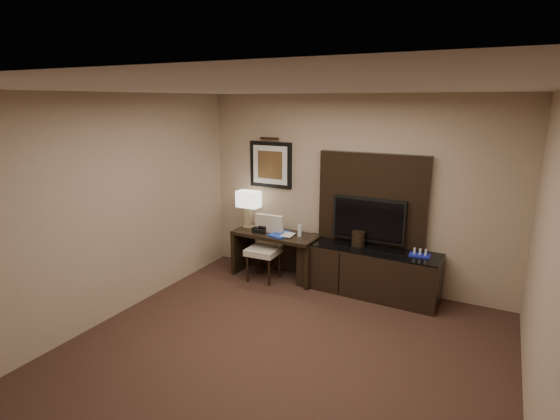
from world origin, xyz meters
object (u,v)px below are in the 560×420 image
Objects in this scene: desk_phone at (260,229)px; minibar_tray at (420,253)px; tv at (369,220)px; credenza at (367,271)px; table_lamp at (249,209)px; water_bottle at (300,231)px; desk_chair at (264,250)px; desk at (276,255)px; ice_bucket at (358,239)px.

minibar_tray is (2.31, 0.10, -0.03)m from desk_phone.
tv reaches higher than minibar_tray.
credenza is 9.95× the size of desk_phone.
table_lamp reaches higher than minibar_tray.
tv reaches higher than desk_phone.
desk_chair is at bearing -156.65° from water_bottle.
desk_chair is (-0.10, -0.19, 0.12)m from desk.
desk is 6.67× the size of desk_phone.
minibar_tray is at bearing -0.98° from table_lamp.
desk_chair is 4.57× the size of ice_bucket.
water_bottle is at bearing 0.76° from desk_phone.
table_lamp is (-0.42, 0.29, 0.51)m from desk_chair.
desk_phone is at bearing -165.11° from desk.
tv is 0.81m from minibar_tray.
desk_chair reaches higher than minibar_tray.
desk_phone is at bearing -173.81° from water_bottle.
water_bottle is (0.49, 0.21, 0.31)m from desk_chair.
table_lamp is 2.61m from minibar_tray.
tv is (1.34, 0.19, 0.68)m from desk.
desk_phone is 1.13× the size of water_bottle.
water_bottle is at bearing 21.11° from desk_chair.
table_lamp is 0.39m from desk_phone.
credenza is 1.92× the size of tv.
desk is 0.67× the size of credenza.
tv is 4.95× the size of ice_bucket.
water_bottle is at bearing -178.91° from minibar_tray.
water_bottle is (-1.01, -0.03, 0.44)m from credenza.
table_lamp is 3.30× the size of water_bottle.
table_lamp is at bearing -179.30° from credenza.
table_lamp is at bearing 143.33° from desk_chair.
table_lamp is 2.78× the size of ice_bucket.
desk_phone is (-0.14, 0.14, 0.27)m from desk_chair.
water_bottle is at bearing -176.13° from credenza.
desk is at bearing -178.65° from minibar_tray.
ice_bucket is (1.48, 0.13, 0.03)m from desk_phone.
desk_chair is 0.61m from water_bottle.
ice_bucket is at bearing -0.27° from desk_phone.
water_bottle reaches higher than credenza.
desk_chair is at bearing -173.66° from minibar_tray.
credenza is (1.40, 0.05, -0.01)m from desk.
desk_chair is at bearing -168.80° from credenza.
desk_phone is 1.48m from ice_bucket.
minibar_tray is (0.68, -0.00, 0.38)m from credenza.
desk_phone is at bearing -177.53° from minibar_tray.
tv is (-0.05, 0.14, 0.69)m from credenza.
credenza is at bearing 179.91° from minibar_tray.
tv is at bearing 11.00° from desk.
desk is 0.82m from table_lamp.
tv is 1.62m from desk_phone.
desk_chair reaches higher than water_bottle.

